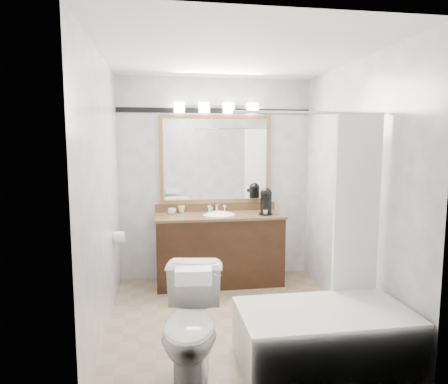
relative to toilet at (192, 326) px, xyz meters
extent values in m
cube|color=gray|center=(0.48, 0.92, -0.40)|extent=(2.40, 2.60, 0.01)
cube|color=white|center=(0.48, 0.92, 2.11)|extent=(2.40, 2.60, 0.01)
cube|color=white|center=(0.48, 2.23, 0.86)|extent=(2.40, 0.01, 2.50)
cube|color=white|center=(0.48, -0.38, 0.86)|extent=(2.40, 0.01, 2.50)
cube|color=white|center=(-0.72, 0.92, 0.86)|extent=(0.01, 2.60, 2.50)
cube|color=white|center=(1.69, 0.92, 0.86)|extent=(0.01, 2.60, 2.50)
cube|color=black|center=(0.48, 1.94, 0.02)|extent=(1.50, 0.55, 0.82)
cube|color=olive|center=(0.48, 1.94, 0.44)|extent=(1.53, 0.58, 0.03)
cube|color=olive|center=(0.48, 2.21, 0.51)|extent=(1.53, 0.03, 0.10)
ellipsoid|color=white|center=(0.48, 1.94, 0.43)|extent=(0.44, 0.34, 0.14)
cube|color=#9F7647|center=(0.48, 2.20, 1.63)|extent=(1.40, 0.04, 0.05)
cube|color=#9F7647|center=(0.48, 2.20, 0.58)|extent=(1.40, 0.04, 0.05)
cube|color=#9F7647|center=(-0.19, 2.20, 1.11)|extent=(0.05, 0.04, 1.00)
cube|color=#9F7647|center=(1.16, 2.20, 1.11)|extent=(0.05, 0.04, 1.00)
cube|color=white|center=(0.48, 2.21, 1.11)|extent=(1.30, 0.01, 1.00)
cube|color=silver|center=(0.48, 2.19, 1.76)|extent=(0.90, 0.05, 0.03)
cube|color=white|center=(0.03, 2.14, 1.74)|extent=(0.12, 0.12, 0.12)
cube|color=white|center=(0.33, 2.14, 1.74)|extent=(0.12, 0.12, 0.12)
cube|color=white|center=(0.63, 2.14, 1.74)|extent=(0.12, 0.12, 0.12)
cube|color=white|center=(0.93, 2.14, 1.74)|extent=(0.12, 0.12, 0.12)
cube|color=black|center=(0.48, 2.21, 1.71)|extent=(2.40, 0.01, 0.06)
cube|color=white|center=(1.01, 0.00, -0.17)|extent=(1.30, 0.72, 0.45)
cylinder|color=silver|center=(1.01, 0.38, 1.56)|extent=(1.30, 0.02, 0.02)
cube|color=white|center=(1.43, 0.37, 0.78)|extent=(0.40, 0.04, 1.55)
cylinder|color=white|center=(-0.66, 1.58, 0.31)|extent=(0.11, 0.12, 0.12)
imported|color=white|center=(0.00, 0.00, 0.00)|extent=(0.55, 0.83, 0.79)
cube|color=white|center=(0.00, -0.20, 0.44)|extent=(0.25, 0.15, 0.10)
cylinder|color=black|center=(1.03, 1.84, 0.47)|extent=(0.17, 0.17, 0.02)
cylinder|color=black|center=(1.05, 1.90, 0.59)|extent=(0.14, 0.14, 0.24)
sphere|color=black|center=(1.05, 1.90, 0.70)|extent=(0.14, 0.14, 0.14)
cube|color=black|center=(1.03, 1.83, 0.66)|extent=(0.12, 0.12, 0.05)
cylinder|color=silver|center=(1.03, 1.83, 0.49)|extent=(0.06, 0.06, 0.06)
imported|color=white|center=(-0.08, 2.05, 0.49)|extent=(0.12, 0.12, 0.07)
imported|color=white|center=(0.04, 2.15, 0.50)|extent=(0.11, 0.11, 0.08)
imported|color=white|center=(0.40, 2.15, 0.50)|extent=(0.05, 0.05, 0.09)
cube|color=beige|center=(0.48, 2.05, 0.47)|extent=(0.08, 0.05, 0.02)
camera|label=1|loc=(-0.20, -2.74, 1.31)|focal=32.00mm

